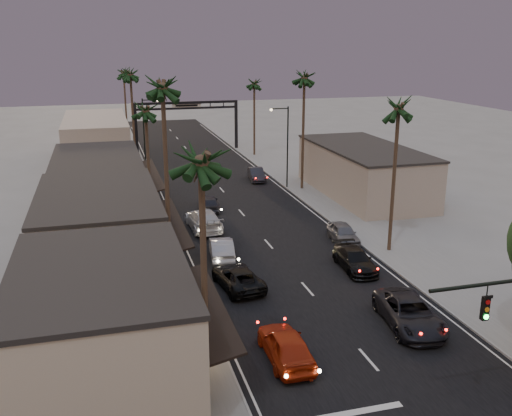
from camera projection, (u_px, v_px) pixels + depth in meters
ground at (234, 204)px, 57.05m from camera, size 200.00×200.00×0.00m
road at (224, 192)px, 61.68m from camera, size 14.00×120.00×0.02m
sidewalk_left at (130, 182)px, 65.72m from camera, size 5.00×92.00×0.12m
sidewalk_right at (287, 173)px, 70.55m from camera, size 5.00×92.00×0.12m
storefront_near at (103, 326)px, 27.07m from camera, size 8.00×12.00×5.50m
storefront_mid at (100, 234)px, 40.02m from camera, size 8.00×14.00×5.50m
storefront_far at (98, 184)px, 54.89m from camera, size 8.00×16.00×5.00m
storefront_dist at (96, 140)px, 76.02m from camera, size 8.00×20.00×6.00m
building_right at (364, 172)px, 59.91m from camera, size 8.00×18.00×5.00m
arch at (187, 113)px, 83.24m from camera, size 15.20×0.40×7.27m
streetlight_right at (285, 141)px, 61.93m from camera, size 2.13×0.30×9.00m
streetlight_left at (146, 128)px, 70.44m from camera, size 2.13×0.30×9.00m
palm_la at (201, 152)px, 22.96m from camera, size 3.20×3.20×13.20m
palm_lb at (162, 82)px, 34.44m from camera, size 3.20×3.20×15.20m
palm_lc at (145, 106)px, 48.21m from camera, size 3.20×3.20×12.20m
palm_ld at (130, 71)px, 65.23m from camera, size 3.20×3.20×14.20m
palm_ra at (399, 103)px, 41.21m from camera, size 3.20×3.20×13.20m
palm_rb at (304, 74)px, 59.43m from camera, size 3.20×3.20×14.20m
palm_rc at (254, 81)px, 78.48m from camera, size 3.20×3.20×12.20m
palm_far at (123, 70)px, 86.86m from camera, size 3.20×3.20×13.20m
oncoming_red at (286, 345)px, 29.03m from camera, size 2.07×5.03×1.70m
oncoming_pickup at (238, 277)px, 37.69m from camera, size 3.03×5.47×1.45m
oncoming_silver at (221, 248)px, 42.78m from camera, size 2.23×4.89×1.56m
oncoming_white at (204, 220)px, 49.33m from camera, size 2.75×6.20×1.77m
oncoming_dgrey at (209, 203)px, 54.85m from camera, size 2.18×4.53×1.49m
curbside_near at (409, 313)px, 32.54m from camera, size 3.53×6.27×1.65m
curbside_black at (355, 260)px, 40.70m from camera, size 2.33×5.18×1.47m
curbside_grey at (343, 233)px, 46.17m from camera, size 2.23×4.66×1.54m
curbside_far at (256, 174)px, 66.64m from camera, size 2.06×4.64×1.48m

